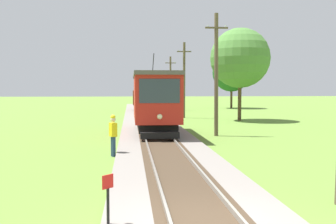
{
  "coord_description": "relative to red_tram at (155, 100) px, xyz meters",
  "views": [
    {
      "loc": [
        -1.48,
        -7.5,
        2.91
      ],
      "look_at": [
        0.72,
        15.31,
        1.5
      ],
      "focal_mm": 41.55,
      "sensor_mm": 36.0,
      "label": 1
    }
  ],
  "objects": [
    {
      "name": "sleeper_bed",
      "position": [
        -0.0,
        -16.36,
        -2.01
      ],
      "size": [
        2.04,
        120.0,
        0.01
      ],
      "primitive_type": "cube",
      "color": "#423323",
      "rests_on": "track_ballast"
    },
    {
      "name": "tree_right_near",
      "position": [
        8.24,
        10.13,
        3.39
      ],
      "size": [
        5.32,
        5.32,
        8.25
      ],
      "color": "#4C3823",
      "rests_on": "ground"
    },
    {
      "name": "utility_pole_far",
      "position": [
        3.71,
        26.6,
        1.42
      ],
      "size": [
        1.4,
        0.58,
        7.03
      ],
      "color": "brown",
      "rests_on": "ground"
    },
    {
      "name": "utility_pole_near_tram",
      "position": [
        3.71,
        -0.58,
        1.63
      ],
      "size": [
        1.4,
        0.46,
        7.45
      ],
      "color": "brown",
      "rests_on": "ground"
    },
    {
      "name": "freight_car",
      "position": [
        -0.0,
        24.15,
        -0.64
      ],
      "size": [
        2.4,
        5.2,
        2.31
      ],
      "color": "brown",
      "rests_on": "rail_right"
    },
    {
      "name": "rail_left",
      "position": [
        -0.72,
        -16.36,
        -1.94
      ],
      "size": [
        0.07,
        120.0,
        0.14
      ],
      "primitive_type": "cube",
      "color": "gray",
      "rests_on": "track_ballast"
    },
    {
      "name": "rail_right",
      "position": [
        0.72,
        -16.36,
        -1.94
      ],
      "size": [
        0.07,
        120.0,
        0.14
      ],
      "primitive_type": "cube",
      "color": "gray",
      "rests_on": "track_ballast"
    },
    {
      "name": "red_tram",
      "position": [
        0.0,
        0.0,
        0.0
      ],
      "size": [
        2.6,
        8.54,
        4.79
      ],
      "color": "red",
      "rests_on": "rail_right"
    },
    {
      "name": "tree_left_near",
      "position": [
        13.08,
        31.36,
        2.98
      ],
      "size": [
        5.53,
        5.53,
        7.95
      ],
      "color": "#4C3823",
      "rests_on": "ground"
    },
    {
      "name": "utility_pole_mid",
      "position": [
        3.71,
        13.72,
        1.57
      ],
      "size": [
        1.4,
        0.42,
        7.34
      ],
      "color": "brown",
      "rests_on": "ground"
    },
    {
      "name": "gravel_pile",
      "position": [
        3.5,
        21.96,
        -1.5
      ],
      "size": [
        2.48,
        2.48,
        1.39
      ],
      "primitive_type": "cone",
      "color": "#9E998E",
      "rests_on": "ground"
    },
    {
      "name": "trackside_signal_marker",
      "position": [
        -1.95,
        -16.12,
        -1.53
      ],
      "size": [
        0.21,
        0.21,
        1.18
      ],
      "color": "black",
      "rests_on": "ground"
    },
    {
      "name": "track_worker",
      "position": [
        -2.23,
        -7.3,
        -1.21
      ],
      "size": [
        0.37,
        0.44,
        1.78
      ],
      "rotation": [
        0.0,
        0.0,
        -2.75
      ],
      "color": "navy",
      "rests_on": "ground"
    }
  ]
}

